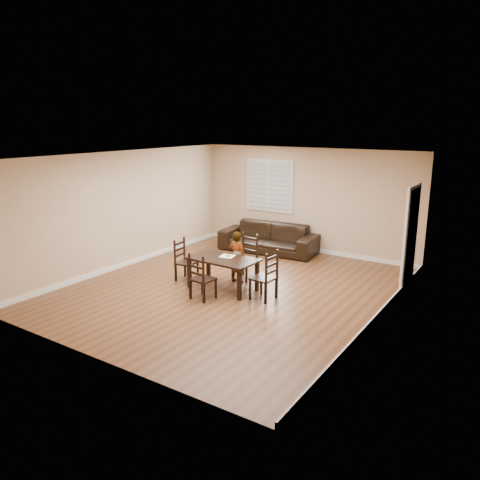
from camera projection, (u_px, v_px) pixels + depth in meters
name	position (u px, v px, depth m)	size (l,w,h in m)	color
ground	(231.00, 288.00, 9.65)	(7.00, 7.00, 0.00)	brown
room	(237.00, 201.00, 9.33)	(6.04, 7.04, 2.72)	tan
dining_table	(223.00, 262.00, 9.48)	(1.43, 0.83, 0.66)	black
chair_near	(248.00, 258.00, 10.24)	(0.48, 0.46, 0.99)	black
chair_far	(199.00, 279.00, 8.92)	(0.45, 0.43, 0.92)	black
chair_left	(182.00, 261.00, 10.10)	(0.42, 0.45, 0.91)	black
chair_right	(269.00, 278.00, 8.91)	(0.44, 0.46, 0.98)	black
child	(237.00, 257.00, 9.89)	(0.41, 0.27, 1.12)	gray
napkin	(227.00, 256.00, 9.58)	(0.28, 0.28, 0.00)	beige
donut	(228.00, 255.00, 9.57)	(0.11, 0.11, 0.04)	#BF8B44
sofa	(268.00, 238.00, 12.28)	(2.54, 0.99, 0.74)	black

